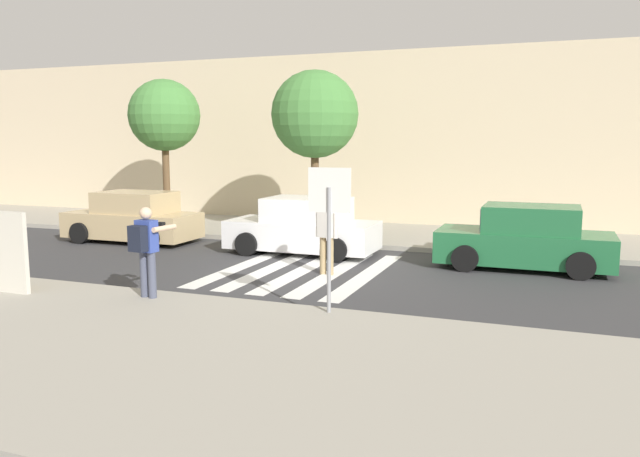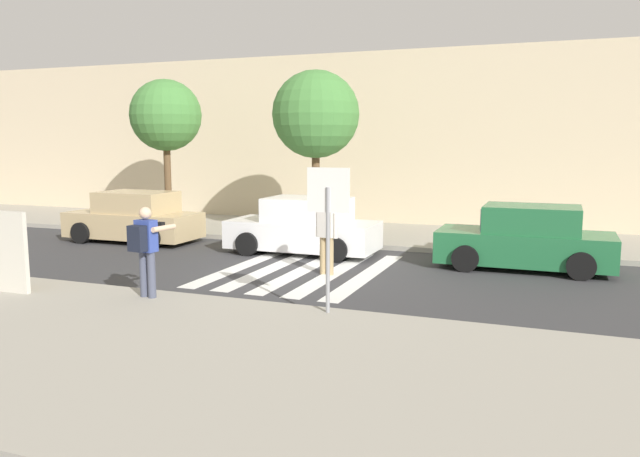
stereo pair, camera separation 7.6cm
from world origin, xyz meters
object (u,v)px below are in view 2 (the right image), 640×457
object	(u,v)px
parked_car_green	(526,239)
parked_car_white	(304,227)
parked_car_tan	(134,218)
street_tree_center	(316,115)
pedestrian_crossing	(327,233)
street_tree_west	(166,116)
advertising_board	(5,251)
photographer_with_backpack	(145,244)
stop_sign	(328,208)

from	to	relation	value
parked_car_green	parked_car_white	bearing A→B (deg)	180.00
parked_car_tan	parked_car_white	distance (m)	5.65
parked_car_green	street_tree_center	bearing A→B (deg)	162.19
pedestrian_crossing	parked_car_green	xyz separation A→B (m)	(4.28, 2.32, -0.25)
parked_car_green	pedestrian_crossing	bearing A→B (deg)	-151.51
parked_car_tan	street_tree_west	bearing A→B (deg)	102.06
pedestrian_crossing	parked_car_tan	bearing A→B (deg)	162.07
pedestrian_crossing	parked_car_tan	xyz separation A→B (m)	(-7.18, 2.32, -0.25)
parked_car_white	advertising_board	xyz separation A→B (m)	(-3.58, -6.66, 0.21)
photographer_with_backpack	pedestrian_crossing	size ratio (longest dim) A/B	1.00
photographer_with_backpack	advertising_board	distance (m)	2.93
street_tree_center	street_tree_west	bearing A→B (deg)	173.94
parked_car_green	street_tree_center	xyz separation A→B (m)	(-6.25, 2.01, 3.13)
parked_car_green	photographer_with_backpack	bearing A→B (deg)	-137.08
parked_car_white	advertising_board	distance (m)	7.56
street_tree_west	street_tree_center	xyz separation A→B (m)	(5.76, -0.61, -0.07)
stop_sign	street_tree_west	distance (m)	12.51
street_tree_center	advertising_board	size ratio (longest dim) A/B	3.15
stop_sign	parked_car_white	xyz separation A→B (m)	(-2.85, 5.79, -1.24)
parked_car_white	parked_car_green	distance (m)	5.81
street_tree_center	pedestrian_crossing	bearing A→B (deg)	-65.47
stop_sign	parked_car_green	xyz separation A→B (m)	(2.96, 5.79, -1.24)
parked_car_white	advertising_board	bearing A→B (deg)	-118.23
photographer_with_backpack	parked_car_white	size ratio (longest dim) A/B	0.42
pedestrian_crossing	parked_car_tan	distance (m)	7.55
photographer_with_backpack	advertising_board	world-z (taller)	photographer_with_backpack
parked_car_white	street_tree_center	world-z (taller)	street_tree_center
street_tree_center	stop_sign	bearing A→B (deg)	-67.07
parked_car_tan	parked_car_white	size ratio (longest dim) A/B	1.00
street_tree_west	street_tree_center	world-z (taller)	street_tree_center
pedestrian_crossing	street_tree_center	size ratio (longest dim) A/B	0.34
parked_car_white	stop_sign	bearing A→B (deg)	-63.79
photographer_with_backpack	parked_car_tan	world-z (taller)	photographer_with_backpack
parked_car_green	advertising_board	distance (m)	11.51
pedestrian_crossing	parked_car_green	distance (m)	4.87
street_tree_west	advertising_board	bearing A→B (deg)	-74.17
parked_car_tan	parked_car_white	xyz separation A→B (m)	(5.65, 0.00, 0.00)
stop_sign	photographer_with_backpack	world-z (taller)	stop_sign
parked_car_white	street_tree_center	distance (m)	3.74
stop_sign	photographer_with_backpack	bearing A→B (deg)	-175.58
advertising_board	parked_car_white	bearing A→B (deg)	61.77
parked_car_white	parked_car_green	world-z (taller)	same
street_tree_west	parked_car_white	bearing A→B (deg)	-22.88
advertising_board	parked_car_tan	bearing A→B (deg)	107.28
stop_sign	pedestrian_crossing	xyz separation A→B (m)	(-1.32, 3.46, -0.99)
stop_sign	parked_car_tan	world-z (taller)	stop_sign
stop_sign	parked_car_green	world-z (taller)	stop_sign
parked_car_green	street_tree_center	world-z (taller)	street_tree_center
pedestrian_crossing	street_tree_west	world-z (taller)	street_tree_west
advertising_board	stop_sign	bearing A→B (deg)	7.76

